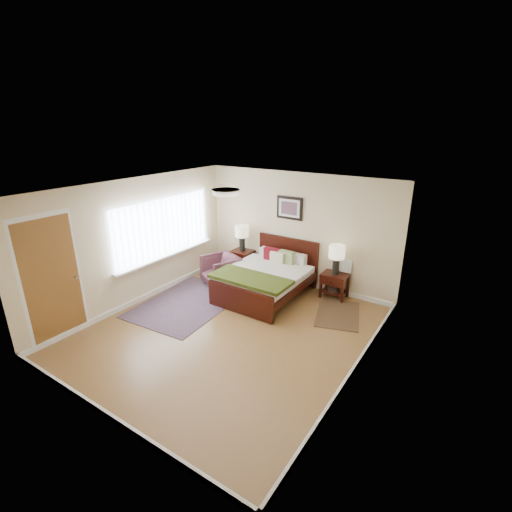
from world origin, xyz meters
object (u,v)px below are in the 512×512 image
Objects in this scene: nightstand_left at (242,256)px; armchair at (221,270)px; lamp_left at (242,234)px; nightstand_right at (334,283)px; lamp_right at (337,255)px; rug_persian at (188,303)px; bed at (267,275)px.

armchair reaches higher than nightstand_left.
armchair is at bearing -94.08° from lamp_left.
nightstand_right is 0.87× the size of lamp_left.
lamp_left is at bearing 108.86° from armchair.
lamp_right is at bearing 0.00° from lamp_left.
rug_persian is at bearing -90.65° from nightstand_left.
bed is at bearing 25.20° from armchair.
rug_persian is at bearing -134.20° from bed.
nightstand_left is at bearing -179.80° from nightstand_right.
nightstand_left is 1.10× the size of nightstand_right.
rug_persian is (-0.02, -1.90, -1.00)m from lamp_left.
nightstand_right reaches higher than rug_persian.
bed reaches higher than rug_persian.
lamp_right reaches higher than armchair.
nightstand_left is 2.40m from lamp_right.
nightstand_right is at bearing -0.30° from lamp_left.
rug_persian is (-1.15, -1.18, -0.47)m from bed.
nightstand_left is 0.96× the size of lamp_right.
armchair is at bearing -162.66° from nightstand_right.
lamp_right reaches higher than bed.
bed is 1.72m from rug_persian.
lamp_left is at bearing 179.70° from nightstand_right.
nightstand_left reaches higher than rug_persian.
nightstand_right is at bearing 29.96° from bed.
lamp_right is 3.18m from rug_persian.
bed is 3.30× the size of nightstand_left.
lamp_right is (2.35, 0.00, -0.06)m from lamp_left.
armchair is (-1.18, -0.05, -0.15)m from bed.
nightstand_right is (2.35, 0.01, -0.13)m from nightstand_left.
armchair is 1.18m from rug_persian.
lamp_right is at bearing 40.56° from armchair.
lamp_right is at bearing 0.50° from nightstand_left.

